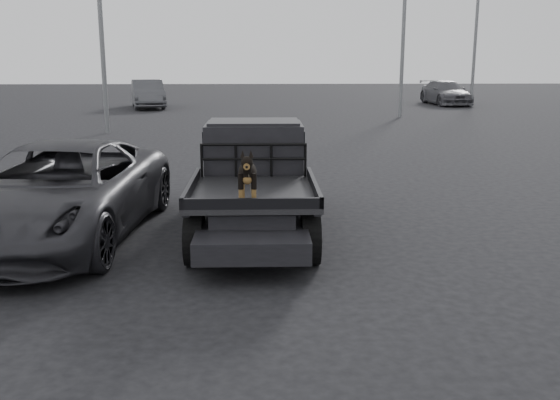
{
  "coord_description": "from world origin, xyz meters",
  "views": [
    {
      "loc": [
        0.46,
        -7.95,
        2.93
      ],
      "look_at": [
        0.69,
        -0.19,
        1.13
      ],
      "focal_mm": 40.0,
      "sensor_mm": 36.0,
      "label": 1
    }
  ],
  "objects_px": {
    "flatbed_ute": "(254,205)",
    "distant_car_b": "(446,93)",
    "dog": "(248,177)",
    "parked_suv": "(59,192)",
    "distant_car_a": "(148,94)"
  },
  "relations": [
    {
      "from": "dog",
      "to": "parked_suv",
      "type": "bearing_deg",
      "value": 155.42
    },
    {
      "from": "flatbed_ute",
      "to": "parked_suv",
      "type": "bearing_deg",
      "value": -174.3
    },
    {
      "from": "parked_suv",
      "to": "distant_car_b",
      "type": "xyz_separation_m",
      "value": [
        14.61,
        28.47,
        -0.06
      ]
    },
    {
      "from": "distant_car_b",
      "to": "dog",
      "type": "bearing_deg",
      "value": -115.67
    },
    {
      "from": "dog",
      "to": "flatbed_ute",
      "type": "bearing_deg",
      "value": 87.97
    },
    {
      "from": "dog",
      "to": "parked_suv",
      "type": "xyz_separation_m",
      "value": [
        -3.09,
        1.41,
        -0.51
      ]
    },
    {
      "from": "flatbed_ute",
      "to": "distant_car_a",
      "type": "xyz_separation_m",
      "value": [
        -6.38,
        26.13,
        0.34
      ]
    },
    {
      "from": "distant_car_a",
      "to": "distant_car_b",
      "type": "height_order",
      "value": "distant_car_a"
    },
    {
      "from": "dog",
      "to": "parked_suv",
      "type": "distance_m",
      "value": 3.43
    },
    {
      "from": "distant_car_b",
      "to": "parked_suv",
      "type": "bearing_deg",
      "value": -121.74
    },
    {
      "from": "flatbed_ute",
      "to": "dog",
      "type": "relative_size",
      "value": 7.3
    },
    {
      "from": "distant_car_a",
      "to": "flatbed_ute",
      "type": "bearing_deg",
      "value": -90.1
    },
    {
      "from": "flatbed_ute",
      "to": "distant_car_b",
      "type": "xyz_separation_m",
      "value": [
        11.46,
        28.16,
        0.26
      ]
    },
    {
      "from": "flatbed_ute",
      "to": "distant_car_b",
      "type": "height_order",
      "value": "distant_car_b"
    },
    {
      "from": "distant_car_a",
      "to": "parked_suv",
      "type": "bearing_deg",
      "value": -96.85
    }
  ]
}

